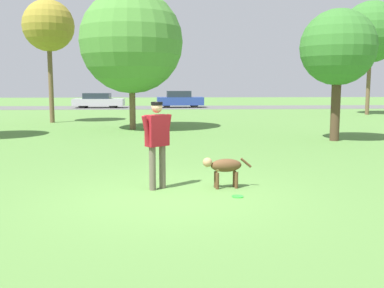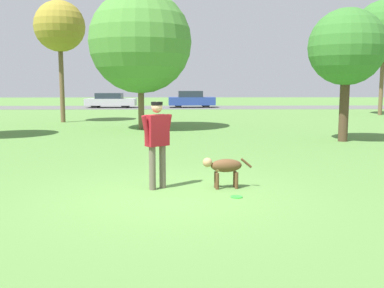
{
  "view_description": "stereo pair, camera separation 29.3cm",
  "coord_description": "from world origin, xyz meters",
  "px_view_note": "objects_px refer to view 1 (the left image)",
  "views": [
    {
      "loc": [
        -0.11,
        -8.22,
        2.09
      ],
      "look_at": [
        0.4,
        0.56,
        0.9
      ],
      "focal_mm": 42.0,
      "sensor_mm": 36.0,
      "label": 1
    },
    {
      "loc": [
        0.18,
        -8.23,
        2.09
      ],
      "look_at": [
        0.4,
        0.56,
        0.9
      ],
      "focal_mm": 42.0,
      "sensor_mm": 36.0,
      "label": 2
    }
  ],
  "objects_px": {
    "frisbee": "(238,196)",
    "parked_car_blue": "(180,99)",
    "tree_far_left": "(48,26)",
    "person": "(157,137)",
    "dog": "(224,167)",
    "tree_mid_center": "(131,42)",
    "tree_far_right": "(371,32)",
    "tree_near_right": "(338,48)",
    "parked_car_silver": "(98,101)"
  },
  "relations": [
    {
      "from": "person",
      "to": "parked_car_blue",
      "type": "relative_size",
      "value": 0.42
    },
    {
      "from": "tree_far_left",
      "to": "tree_near_right",
      "type": "bearing_deg",
      "value": -34.42
    },
    {
      "from": "person",
      "to": "tree_far_right",
      "type": "distance_m",
      "value": 25.37
    },
    {
      "from": "frisbee",
      "to": "tree_far_right",
      "type": "bearing_deg",
      "value": 60.35
    },
    {
      "from": "person",
      "to": "tree_far_right",
      "type": "xyz_separation_m",
      "value": [
        13.77,
        20.85,
        4.41
      ]
    },
    {
      "from": "tree_mid_center",
      "to": "person",
      "type": "bearing_deg",
      "value": -83.51
    },
    {
      "from": "parked_car_blue",
      "to": "person",
      "type": "bearing_deg",
      "value": -95.19
    },
    {
      "from": "dog",
      "to": "tree_far_right",
      "type": "distance_m",
      "value": 24.79
    },
    {
      "from": "person",
      "to": "tree_far_right",
      "type": "relative_size",
      "value": 0.23
    },
    {
      "from": "dog",
      "to": "frisbee",
      "type": "bearing_deg",
      "value": 95.88
    },
    {
      "from": "tree_far_right",
      "to": "parked_car_blue",
      "type": "distance_m",
      "value": 16.41
    },
    {
      "from": "tree_far_right",
      "to": "tree_far_left",
      "type": "height_order",
      "value": "tree_far_right"
    },
    {
      "from": "person",
      "to": "tree_near_right",
      "type": "xyz_separation_m",
      "value": [
        6.36,
        7.28,
        2.31
      ]
    },
    {
      "from": "dog",
      "to": "tree_mid_center",
      "type": "distance_m",
      "value": 12.6
    },
    {
      "from": "parked_car_blue",
      "to": "tree_far_right",
      "type": "bearing_deg",
      "value": -40.58
    },
    {
      "from": "tree_near_right",
      "to": "tree_far_left",
      "type": "bearing_deg",
      "value": 145.58
    },
    {
      "from": "tree_near_right",
      "to": "tree_far_right",
      "type": "height_order",
      "value": "tree_far_right"
    },
    {
      "from": "person",
      "to": "frisbee",
      "type": "distance_m",
      "value": 1.95
    },
    {
      "from": "person",
      "to": "tree_mid_center",
      "type": "distance_m",
      "value": 12.24
    },
    {
      "from": "tree_near_right",
      "to": "parked_car_silver",
      "type": "xyz_separation_m",
      "value": [
        -11.97,
        22.99,
        -2.71
      ]
    },
    {
      "from": "parked_car_silver",
      "to": "tree_near_right",
      "type": "bearing_deg",
      "value": -61.27
    },
    {
      "from": "tree_far_left",
      "to": "parked_car_blue",
      "type": "relative_size",
      "value": 1.57
    },
    {
      "from": "dog",
      "to": "parked_car_blue",
      "type": "relative_size",
      "value": 0.25
    },
    {
      "from": "frisbee",
      "to": "tree_far_left",
      "type": "xyz_separation_m",
      "value": [
        -7.42,
        16.42,
        5.05
      ]
    },
    {
      "from": "person",
      "to": "dog",
      "type": "relative_size",
      "value": 1.71
    },
    {
      "from": "frisbee",
      "to": "parked_car_blue",
      "type": "xyz_separation_m",
      "value": [
        -0.1,
        31.24,
        0.7
      ]
    },
    {
      "from": "tree_mid_center",
      "to": "tree_far_right",
      "type": "bearing_deg",
      "value": 30.86
    },
    {
      "from": "tree_near_right",
      "to": "tree_mid_center",
      "type": "bearing_deg",
      "value": 149.51
    },
    {
      "from": "parked_car_silver",
      "to": "tree_far_left",
      "type": "bearing_deg",
      "value": -90.03
    },
    {
      "from": "person",
      "to": "tree_far_left",
      "type": "xyz_separation_m",
      "value": [
        -5.93,
        15.7,
        4.02
      ]
    },
    {
      "from": "tree_mid_center",
      "to": "frisbee",
      "type": "bearing_deg",
      "value": -77.26
    },
    {
      "from": "tree_near_right",
      "to": "parked_car_blue",
      "type": "bearing_deg",
      "value": 102.07
    },
    {
      "from": "tree_far_right",
      "to": "person",
      "type": "bearing_deg",
      "value": -123.44
    },
    {
      "from": "tree_near_right",
      "to": "tree_far_left",
      "type": "xyz_separation_m",
      "value": [
        -12.29,
        8.42,
        1.71
      ]
    },
    {
      "from": "person",
      "to": "tree_near_right",
      "type": "distance_m",
      "value": 9.94
    },
    {
      "from": "tree_far_right",
      "to": "tree_far_left",
      "type": "xyz_separation_m",
      "value": [
        -19.7,
        -5.15,
        -0.4
      ]
    },
    {
      "from": "frisbee",
      "to": "parked_car_blue",
      "type": "distance_m",
      "value": 31.25
    },
    {
      "from": "dog",
      "to": "tree_near_right",
      "type": "relative_size",
      "value": 0.21
    },
    {
      "from": "person",
      "to": "parked_car_silver",
      "type": "distance_m",
      "value": 30.79
    },
    {
      "from": "tree_far_right",
      "to": "tree_far_left",
      "type": "relative_size",
      "value": 1.16
    },
    {
      "from": "tree_mid_center",
      "to": "parked_car_silver",
      "type": "height_order",
      "value": "tree_mid_center"
    },
    {
      "from": "tree_mid_center",
      "to": "tree_far_right",
      "type": "relative_size",
      "value": 0.84
    },
    {
      "from": "parked_car_silver",
      "to": "parked_car_blue",
      "type": "height_order",
      "value": "parked_car_blue"
    },
    {
      "from": "person",
      "to": "tree_far_left",
      "type": "height_order",
      "value": "tree_far_left"
    },
    {
      "from": "dog",
      "to": "frisbee",
      "type": "height_order",
      "value": "dog"
    },
    {
      "from": "tree_mid_center",
      "to": "parked_car_silver",
      "type": "distance_m",
      "value": 19.23
    },
    {
      "from": "frisbee",
      "to": "person",
      "type": "bearing_deg",
      "value": 154.28
    },
    {
      "from": "tree_mid_center",
      "to": "tree_far_left",
      "type": "bearing_deg",
      "value": 139.73
    },
    {
      "from": "dog",
      "to": "tree_far_right",
      "type": "relative_size",
      "value": 0.14
    },
    {
      "from": "person",
      "to": "tree_far_right",
      "type": "height_order",
      "value": "tree_far_right"
    }
  ]
}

